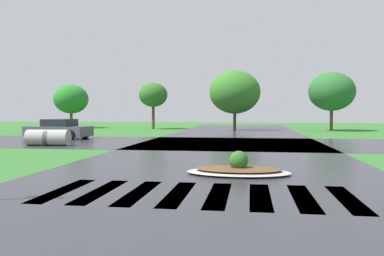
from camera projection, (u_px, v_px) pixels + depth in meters
The scene contains 7 objects.
asphalt_roadway at pixel (215, 168), 12.76m from camera, with size 10.34×80.00×0.01m, color #2B2B30.
asphalt_cross_road at pixel (230, 143), 22.51m from camera, with size 90.00×9.30×0.01m, color #2B2B30.
crosswalk_stripes at pixel (198, 194), 8.76m from camera, with size 6.75×2.80×0.01m.
median_island at pixel (238, 169), 11.57m from camera, with size 3.03×1.74×0.68m.
car_dark_suv at pixel (59, 130), 26.22m from camera, with size 4.32×2.44×1.29m.
drainage_pipe_stack at pixel (48, 138), 20.97m from camera, with size 2.27×0.98×0.85m.
background_treeline at pixel (280, 93), 37.52m from camera, with size 49.13×6.59×5.63m.
Camera 1 is at (1.13, -2.66, 1.85)m, focal length 37.20 mm.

